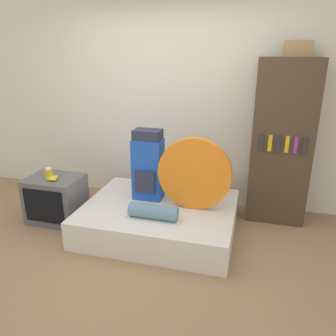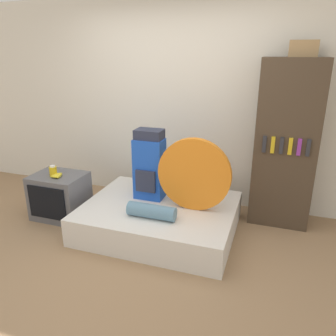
# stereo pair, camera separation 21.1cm
# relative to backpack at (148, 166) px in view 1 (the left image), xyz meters

# --- Properties ---
(ground_plane) EXTENTS (16.00, 16.00, 0.00)m
(ground_plane) POSITION_rel_backpack_xyz_m (0.04, -0.84, -0.71)
(ground_plane) COLOR #997551
(wall_back) EXTENTS (8.00, 0.05, 2.60)m
(wall_back) POSITION_rel_backpack_xyz_m (0.04, 0.80, 0.59)
(wall_back) COLOR silver
(wall_back) RESTS_ON ground_plane
(bed) EXTENTS (1.67, 1.33, 0.32)m
(bed) POSITION_rel_backpack_xyz_m (0.18, -0.16, -0.55)
(bed) COLOR silver
(bed) RESTS_ON ground_plane
(backpack) EXTENTS (0.33, 0.26, 0.81)m
(backpack) POSITION_rel_backpack_xyz_m (0.00, 0.00, 0.00)
(backpack) COLOR blue
(backpack) RESTS_ON bed
(tent_bag) EXTENTS (0.79, 0.07, 0.79)m
(tent_bag) POSITION_rel_backpack_xyz_m (0.56, -0.13, 0.00)
(tent_bag) COLOR orange
(tent_bag) RESTS_ON bed
(sleeping_roll) EXTENTS (0.51, 0.15, 0.15)m
(sleeping_roll) POSITION_rel_backpack_xyz_m (0.21, -0.47, -0.32)
(sleeping_roll) COLOR #5B849E
(sleeping_roll) RESTS_ON bed
(television) EXTENTS (0.62, 0.50, 0.55)m
(television) POSITION_rel_backpack_xyz_m (-1.09, -0.25, -0.44)
(television) COLOR #5B5B60
(television) RESTS_ON ground_plane
(canister) EXTENTS (0.09, 0.09, 0.13)m
(canister) POSITION_rel_backpack_xyz_m (-1.11, -0.29, -0.10)
(canister) COLOR gold
(canister) RESTS_ON television
(banana_bunch) EXTENTS (0.13, 0.16, 0.04)m
(banana_bunch) POSITION_rel_backpack_xyz_m (-1.05, -0.29, -0.14)
(banana_bunch) COLOR yellow
(banana_bunch) RESTS_ON television
(bookshelf) EXTENTS (0.67, 0.44, 1.89)m
(bookshelf) POSITION_rel_backpack_xyz_m (1.45, 0.52, 0.23)
(bookshelf) COLOR #473828
(bookshelf) RESTS_ON ground_plane
(cardboard_box) EXTENTS (0.28, 0.23, 0.16)m
(cardboard_box) POSITION_rel_backpack_xyz_m (1.51, 0.56, 1.26)
(cardboard_box) COLOR #A88456
(cardboard_box) RESTS_ON bookshelf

